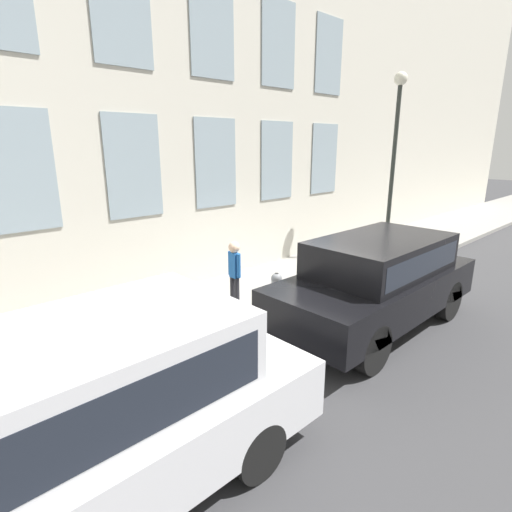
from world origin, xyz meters
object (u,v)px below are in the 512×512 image
fire_hydrant (276,288)px  street_lamp (395,147)px  person (234,269)px  parked_truck_silver_far (71,418)px  parked_truck_black_near (378,276)px

fire_hydrant → street_lamp: size_ratio=0.13×
person → street_lamp: street_lamp is taller
parked_truck_silver_far → street_lamp: bearing=-76.6°
parked_truck_black_near → street_lamp: size_ratio=0.90×
street_lamp → person: bearing=88.5°
parked_truck_silver_far → street_lamp: size_ratio=0.99×
parked_truck_silver_far → street_lamp: street_lamp is taller
fire_hydrant → person: 1.08m
fire_hydrant → parked_truck_black_near: (-1.92, -0.78, 0.55)m
parked_truck_black_near → street_lamp: 5.28m
parked_truck_black_near → parked_truck_silver_far: 5.77m
person → parked_truck_black_near: bearing=-37.2°
fire_hydrant → parked_truck_black_near: 2.15m
fire_hydrant → parked_truck_silver_far: bearing=113.4°
person → street_lamp: bearing=15.7°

